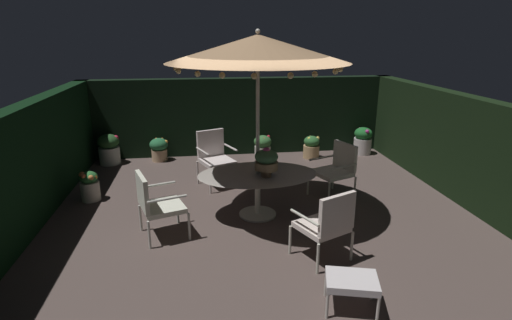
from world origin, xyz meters
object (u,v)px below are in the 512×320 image
object	(u,v)px
potted_plant_left_far	(109,149)
potted_plant_back_left	(210,147)
centerpiece_planter	(266,160)
potted_plant_right_far	(311,147)
patio_dining_table	(258,180)
patio_chair_southeast	(327,222)
ottoman_footrest	(352,282)
potted_plant_left_near	(363,140)
patio_chair_east	(155,202)
potted_plant_front_corner	(263,146)
patio_umbrella	(258,49)
patio_chair_north	(337,167)
potted_plant_right_near	(90,185)
patio_chair_northeast	(215,154)
potted_plant_back_center	(159,148)

from	to	relation	value
potted_plant_left_far	potted_plant_back_left	distance (m)	2.23
centerpiece_planter	potted_plant_back_left	world-z (taller)	centerpiece_planter
potted_plant_right_far	patio_dining_table	bearing A→B (deg)	-120.22
potted_plant_left_far	potted_plant_right_far	size ratio (longest dim) A/B	1.30
patio_chair_southeast	potted_plant_back_left	bearing A→B (deg)	106.41
centerpiece_planter	potted_plant_back_left	xyz separation A→B (m)	(-0.78, 3.25, -0.68)
potted_plant_right_far	ottoman_footrest	bearing A→B (deg)	-101.08
patio_chair_southeast	potted_plant_left_near	distance (m)	5.10
centerpiece_planter	patio_chair_east	world-z (taller)	centerpiece_planter
potted_plant_left_near	ottoman_footrest	bearing A→B (deg)	-113.35
potted_plant_front_corner	potted_plant_back_left	bearing A→B (deg)	-178.60
patio_umbrella	patio_chair_north	bearing A→B (deg)	21.63
patio_chair_southeast	ottoman_footrest	bearing A→B (deg)	-91.52
centerpiece_planter	potted_plant_left_near	size ratio (longest dim) A/B	0.71
ottoman_footrest	potted_plant_right_near	world-z (taller)	potted_plant_right_near
potted_plant_left_far	centerpiece_planter	bearing A→B (deg)	-47.05
patio_chair_northeast	potted_plant_left_far	size ratio (longest dim) A/B	1.53
patio_chair_east	patio_chair_southeast	size ratio (longest dim) A/B	1.00
patio_dining_table	patio_chair_north	size ratio (longest dim) A/B	1.96
centerpiece_planter	patio_chair_north	world-z (taller)	centerpiece_planter
patio_dining_table	patio_umbrella	world-z (taller)	patio_umbrella
potted_plant_right_far	patio_chair_southeast	bearing A→B (deg)	-103.10
patio_chair_southeast	potted_plant_left_near	size ratio (longest dim) A/B	1.49
patio_dining_table	ottoman_footrest	xyz separation A→B (m)	(0.65, -2.42, -0.27)
potted_plant_back_center	potted_plant_right_near	world-z (taller)	potted_plant_right_near
patio_chair_north	potted_plant_left_near	bearing A→B (deg)	58.46
potted_plant_left_near	patio_chair_north	bearing A→B (deg)	-121.54
patio_dining_table	potted_plant_front_corner	xyz separation A→B (m)	(0.57, 3.12, -0.32)
patio_dining_table	patio_chair_southeast	size ratio (longest dim) A/B	1.95
patio_chair_southeast	potted_plant_right_near	distance (m)	4.28
patio_chair_east	ottoman_footrest	world-z (taller)	patio_chair_east
patio_dining_table	potted_plant_left_near	size ratio (longest dim) A/B	2.90
potted_plant_left_far	potted_plant_front_corner	distance (m)	3.47
centerpiece_planter	patio_dining_table	bearing A→B (deg)	125.45
patio_chair_southeast	potted_plant_back_center	xyz separation A→B (m)	(-2.50, 4.64, -0.26)
potted_plant_left_far	potted_plant_back_center	distance (m)	1.08
patio_umbrella	potted_plant_front_corner	world-z (taller)	patio_umbrella
patio_dining_table	ottoman_footrest	bearing A→B (deg)	-75.00
potted_plant_right_near	potted_plant_right_far	bearing A→B (deg)	22.90
patio_chair_north	ottoman_footrest	distance (m)	3.14
patio_umbrella	patio_chair_east	size ratio (longest dim) A/B	2.97
patio_dining_table	potted_plant_left_near	bearing A→B (deg)	45.42
potted_plant_right_far	potted_plant_back_center	xyz separation A→B (m)	(-3.51, 0.27, 0.02)
potted_plant_front_corner	potted_plant_right_near	distance (m)	4.00
centerpiece_planter	patio_chair_north	distance (m)	1.64
ottoman_footrest	potted_plant_back_center	bearing A→B (deg)	113.85
patio_umbrella	patio_chair_southeast	bearing A→B (deg)	-65.36
patio_dining_table	potted_plant_back_center	bearing A→B (deg)	119.88
patio_dining_table	patio_chair_east	size ratio (longest dim) A/B	1.95
patio_dining_table	potted_plant_back_left	size ratio (longest dim) A/B	3.52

